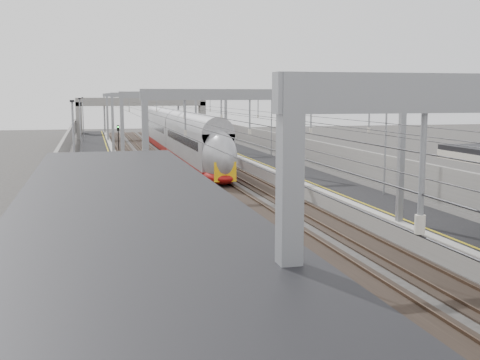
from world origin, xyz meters
TOP-DOWN VIEW (x-y plane):
  - platform_left at (-8.00, 45.00)m, footprint 4.00×120.00m
  - platform_right at (8.00, 45.00)m, footprint 4.00×120.00m
  - tracks at (0.00, 45.00)m, footprint 11.40×140.00m
  - overhead_line at (0.00, 51.62)m, footprint 13.00×140.00m
  - canopy_left at (-8.02, 2.99)m, footprint 4.40×30.00m
  - overbridge at (0.00, 100.00)m, footprint 22.00×2.20m
  - wall_left at (-11.20, 45.00)m, footprint 0.30×120.00m
  - wall_right at (11.20, 45.00)m, footprint 0.30×120.00m
  - train at (1.50, 64.60)m, footprint 2.81×51.26m
  - signal_green at (-5.20, 74.42)m, footprint 0.32×0.32m
  - signal_red_near at (3.20, 65.06)m, footprint 0.32×0.32m
  - signal_red_far at (5.40, 72.25)m, footprint 0.32×0.32m

SIDE VIEW (x-z plane):
  - tracks at x=0.00m, z-range -0.05..0.15m
  - platform_left at x=-8.00m, z-range 0.00..1.00m
  - platform_right at x=8.00m, z-range 0.00..1.00m
  - wall_left at x=-11.20m, z-range 0.00..3.20m
  - wall_right at x=11.20m, z-range 0.00..3.20m
  - train at x=1.50m, z-range -0.05..4.40m
  - signal_green at x=-5.20m, z-range 0.68..4.15m
  - signal_red_near at x=3.20m, z-range 0.68..4.15m
  - signal_red_far at x=5.40m, z-range 0.68..4.15m
  - canopy_left at x=-8.02m, z-range 2.97..7.21m
  - overbridge at x=0.00m, z-range 1.86..8.76m
  - overhead_line at x=0.00m, z-range 2.84..9.44m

